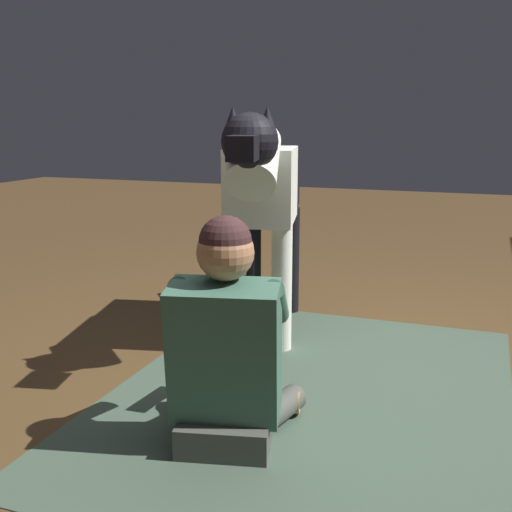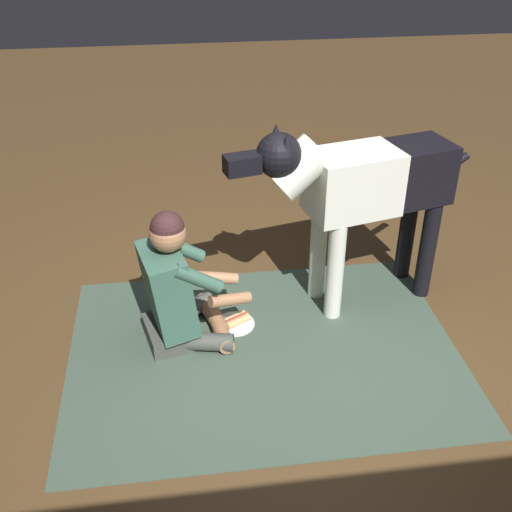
# 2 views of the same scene
# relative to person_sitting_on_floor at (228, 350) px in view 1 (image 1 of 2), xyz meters

# --- Properties ---
(ground_plane) EXTENTS (15.92, 15.92, 0.00)m
(ground_plane) POSITION_rel_person_sitting_on_floor_xyz_m (-0.72, 0.19, -0.36)
(ground_plane) COLOR #4E371E
(area_rug) EXTENTS (2.30, 1.71, 0.01)m
(area_rug) POSITION_rel_person_sitting_on_floor_xyz_m (-0.49, 0.20, -0.36)
(area_rug) COLOR #3D4F3F
(area_rug) RESTS_ON ground
(person_sitting_on_floor) EXTENTS (0.68, 0.57, 0.88)m
(person_sitting_on_floor) POSITION_rel_person_sitting_on_floor_xyz_m (0.00, 0.00, 0.00)
(person_sitting_on_floor) COLOR #454840
(person_sitting_on_floor) RESTS_ON ground
(large_dog) EXTENTS (1.60, 0.55, 1.26)m
(large_dog) POSITION_rel_person_sitting_on_floor_xyz_m (-1.15, -0.27, 0.46)
(large_dog) COLOR silver
(large_dog) RESTS_ON ground
(hot_dog_on_plate) EXTENTS (0.25, 0.25, 0.06)m
(hot_dog_on_plate) POSITION_rel_person_sitting_on_floor_xyz_m (-0.35, -0.08, -0.34)
(hot_dog_on_plate) COLOR white
(hot_dog_on_plate) RESTS_ON ground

